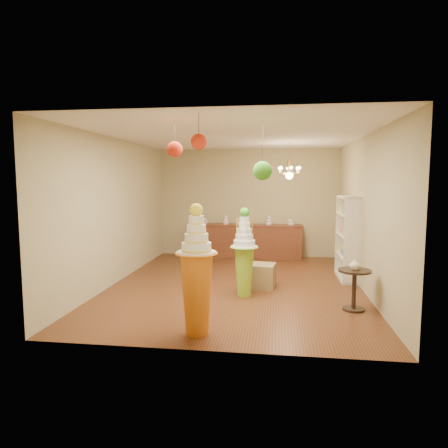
# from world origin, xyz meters

# --- Properties ---
(floor) EXTENTS (6.50, 6.50, 0.00)m
(floor) POSITION_xyz_m (0.00, 0.00, 0.00)
(floor) COLOR #562D17
(floor) RESTS_ON ground
(ceiling) EXTENTS (6.50, 6.50, 0.00)m
(ceiling) POSITION_xyz_m (0.00, 0.00, 3.00)
(ceiling) COLOR silver
(ceiling) RESTS_ON ground
(wall_back) EXTENTS (5.00, 0.04, 3.00)m
(wall_back) POSITION_xyz_m (0.00, 3.25, 1.50)
(wall_back) COLOR tan
(wall_back) RESTS_ON ground
(wall_front) EXTENTS (5.00, 0.04, 3.00)m
(wall_front) POSITION_xyz_m (0.00, -3.25, 1.50)
(wall_front) COLOR tan
(wall_front) RESTS_ON ground
(wall_left) EXTENTS (0.04, 6.50, 3.00)m
(wall_left) POSITION_xyz_m (-2.50, 0.00, 1.50)
(wall_left) COLOR tan
(wall_left) RESTS_ON ground
(wall_right) EXTENTS (0.04, 6.50, 3.00)m
(wall_right) POSITION_xyz_m (2.50, 0.00, 1.50)
(wall_right) COLOR tan
(wall_right) RESTS_ON ground
(pedestal_green) EXTENTS (0.53, 0.53, 1.65)m
(pedestal_green) POSITION_xyz_m (0.24, -0.79, 0.68)
(pedestal_green) COLOR #90C42B
(pedestal_green) RESTS_ON floor
(pedestal_orange) EXTENTS (0.67, 0.67, 1.83)m
(pedestal_orange) POSITION_xyz_m (-0.26, -2.71, 0.73)
(pedestal_orange) COLOR orange
(pedestal_orange) RESTS_ON floor
(burlap_riser) EXTENTS (0.58, 0.58, 0.47)m
(burlap_riser) POSITION_xyz_m (0.54, -0.14, 0.24)
(burlap_riser) COLOR olive
(burlap_riser) RESTS_ON floor
(sideboard) EXTENTS (3.04, 0.54, 1.16)m
(sideboard) POSITION_xyz_m (0.00, 2.97, 0.48)
(sideboard) COLOR brown
(sideboard) RESTS_ON floor
(shelving_unit) EXTENTS (0.33, 1.20, 1.80)m
(shelving_unit) POSITION_xyz_m (2.34, 0.80, 0.90)
(shelving_unit) COLOR beige
(shelving_unit) RESTS_ON floor
(round_table) EXTENTS (0.55, 0.55, 0.68)m
(round_table) POSITION_xyz_m (2.10, -1.36, 0.44)
(round_table) COLOR black
(round_table) RESTS_ON floor
(vase) EXTENTS (0.19, 0.19, 0.18)m
(vase) POSITION_xyz_m (2.10, -1.36, 0.77)
(vase) COLOR beige
(vase) RESTS_ON round_table
(pom_red_left) EXTENTS (0.23, 0.23, 0.53)m
(pom_red_left) POSITION_xyz_m (-0.65, -2.32, 2.58)
(pom_red_left) COLOR #443B30
(pom_red_left) RESTS_ON ceiling
(pom_green_mid) EXTENTS (0.28, 0.28, 0.86)m
(pom_green_mid) POSITION_xyz_m (0.60, -2.10, 2.28)
(pom_green_mid) COLOR #443B30
(pom_green_mid) RESTS_ON ceiling
(pom_red_right) EXTENTS (0.21, 0.21, 0.47)m
(pom_red_right) POSITION_xyz_m (-0.19, -2.87, 2.63)
(pom_red_right) COLOR #443B30
(pom_red_right) RESTS_ON ceiling
(chandelier) EXTENTS (0.73, 0.73, 0.85)m
(chandelier) POSITION_xyz_m (1.09, 1.37, 2.30)
(chandelier) COLOR #D4914A
(chandelier) RESTS_ON ceiling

